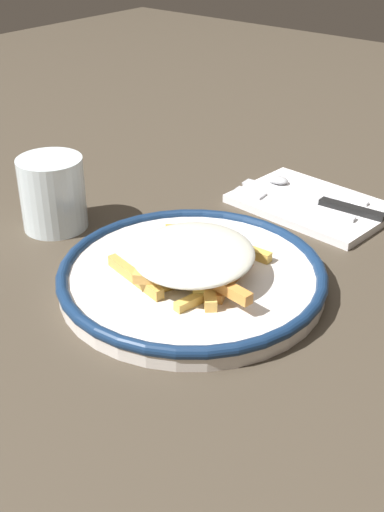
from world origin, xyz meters
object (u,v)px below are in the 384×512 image
at_px(fork, 292,204).
at_px(napkin, 310,204).
at_px(fries_heap, 195,258).
at_px(plate, 192,276).
at_px(knife, 323,202).
at_px(water_glass, 52,193).
at_px(spoon, 298,186).

bearing_deg(fork, napkin, -22.44).
relative_size(fries_heap, napkin, 0.91).
height_order(plate, fries_heap, fries_heap).
bearing_deg(plate, fork, 3.62).
bearing_deg(knife, fries_heap, 178.34).
bearing_deg(fries_heap, water_glass, 88.53).
relative_size(fork, spoon, 1.16).
bearing_deg(water_glass, plate, -89.91).
distance_m(plate, spoon, 0.28).
bearing_deg(fries_heap, fork, 5.66).
relative_size(fries_heap, fork, 1.05).
relative_size(knife, spoon, 1.38).
bearing_deg(fries_heap, spoon, 9.03).
height_order(fries_heap, fork, fries_heap).
height_order(napkin, knife, knife).
distance_m(fries_heap, spoon, 0.29).
distance_m(plate, napkin, 0.26).
distance_m(fork, spoon, 0.06).
bearing_deg(plate, knife, -3.65).
bearing_deg(spoon, fries_heap, -170.97).
relative_size(fries_heap, water_glass, 1.98).
bearing_deg(spoon, knife, -113.33).
xyz_separation_m(napkin, fork, (-0.03, 0.01, 0.01)).
bearing_deg(plate, water_glass, 90.09).
distance_m(napkin, knife, 0.02).
xyz_separation_m(fork, knife, (0.03, -0.03, 0.00)).
xyz_separation_m(plate, knife, (0.26, -0.02, 0.00)).
distance_m(plate, fries_heap, 0.03).
xyz_separation_m(fries_heap, spoon, (0.29, 0.05, -0.03)).
height_order(fries_heap, knife, fries_heap).
height_order(napkin, spoon, spoon).
xyz_separation_m(fries_heap, knife, (0.27, -0.01, -0.03)).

